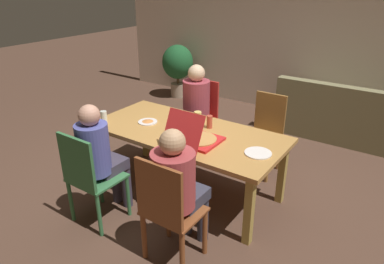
{
  "coord_description": "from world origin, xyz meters",
  "views": [
    {
      "loc": [
        1.93,
        -2.72,
        2.21
      ],
      "look_at": [
        0.0,
        0.1,
        0.68
      ],
      "focal_mm": 32.83,
      "sensor_mm": 36.0,
      "label": 1
    }
  ],
  "objects": [
    {
      "name": "potted_plant",
      "position": [
        -2.07,
        2.64,
        0.64
      ],
      "size": [
        0.59,
        0.59,
        1.01
      ],
      "color": "gray",
      "rests_on": "ground"
    },
    {
      "name": "drinking_glass_1",
      "position": [
        0.15,
        0.2,
        0.8
      ],
      "size": [
        0.06,
        0.06,
        0.14
      ],
      "primitive_type": "cylinder",
      "color": "#BC4735",
      "rests_on": "dining_table"
    },
    {
      "name": "person_1",
      "position": [
        -0.42,
        -0.81,
        0.69
      ],
      "size": [
        0.3,
        0.49,
        1.19
      ],
      "color": "#3C3545",
      "rests_on": "ground"
    },
    {
      "name": "chair_0",
      "position": [
        -0.42,
        0.91,
        0.53
      ],
      "size": [
        0.42,
        0.45,
        0.97
      ],
      "color": "red",
      "rests_on": "ground"
    },
    {
      "name": "chair_1",
      "position": [
        -0.42,
        -0.97,
        0.54
      ],
      "size": [
        0.45,
        0.42,
        0.95
      ],
      "color": "#346C3E",
      "rests_on": "ground"
    },
    {
      "name": "pizza_box_0",
      "position": [
        0.25,
        -0.19,
        0.78
      ],
      "size": [
        0.38,
        0.55,
        0.37
      ],
      "color": "red",
      "rests_on": "dining_table"
    },
    {
      "name": "person_0",
      "position": [
        -0.42,
        0.76,
        0.71
      ],
      "size": [
        0.34,
        0.55,
        1.21
      ],
      "color": "#3F353A",
      "rests_on": "ground"
    },
    {
      "name": "plate_1",
      "position": [
        0.83,
        -0.05,
        0.74
      ],
      "size": [
        0.25,
        0.25,
        0.01
      ],
      "color": "white",
      "rests_on": "dining_table"
    },
    {
      "name": "drinking_glass_3",
      "position": [
        -0.03,
        0.25,
        0.79
      ],
      "size": [
        0.08,
        0.08,
        0.13
      ],
      "primitive_type": "cylinder",
      "color": "#DAC167",
      "rests_on": "dining_table"
    },
    {
      "name": "drinking_glass_0",
      "position": [
        -0.21,
        0.19,
        0.79
      ],
      "size": [
        0.08,
        0.08,
        0.12
      ],
      "primitive_type": "cylinder",
      "color": "#E5C162",
      "rests_on": "dining_table"
    },
    {
      "name": "ground_plane",
      "position": [
        0.0,
        0.0,
        0.0
      ],
      "size": [
        20.0,
        20.0,
        0.0
      ],
      "primitive_type": "plane",
      "color": "#51372A"
    },
    {
      "name": "drinking_glass_2",
      "position": [
        -0.89,
        -0.31,
        0.79
      ],
      "size": [
        0.07,
        0.07,
        0.12
      ],
      "primitive_type": "cylinder",
      "color": "silver",
      "rests_on": "dining_table"
    },
    {
      "name": "back_wall",
      "position": [
        0.0,
        3.12,
        1.41
      ],
      "size": [
        6.94,
        0.12,
        2.83
      ],
      "primitive_type": "cube",
      "color": "beige",
      "rests_on": "ground"
    },
    {
      "name": "dining_table",
      "position": [
        0.0,
        0.0,
        0.65
      ],
      "size": [
        2.05,
        0.96,
        0.73
      ],
      "color": "#B68141",
      "rests_on": "ground"
    },
    {
      "name": "chair_3",
      "position": [
        0.49,
        0.93,
        0.51
      ],
      "size": [
        0.4,
        0.42,
        0.95
      ],
      "color": "olive",
      "rests_on": "ground"
    },
    {
      "name": "plate_0",
      "position": [
        -0.49,
        -0.05,
        0.74
      ],
      "size": [
        0.21,
        0.21,
        0.03
      ],
      "color": "white",
      "rests_on": "dining_table"
    },
    {
      "name": "couch",
      "position": [
        1.02,
        2.44,
        0.3
      ],
      "size": [
        1.75,
        0.79,
        0.85
      ],
      "color": "#7F7A54",
      "rests_on": "ground"
    },
    {
      "name": "chair_2",
      "position": [
        0.49,
        -0.96,
        0.52
      ],
      "size": [
        0.45,
        0.39,
        0.97
      ],
      "color": "brown",
      "rests_on": "ground"
    },
    {
      "name": "person_2",
      "position": [
        0.49,
        -0.82,
        0.7
      ],
      "size": [
        0.35,
        0.53,
        1.18
      ],
      "color": "#363646",
      "rests_on": "ground"
    }
  ]
}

